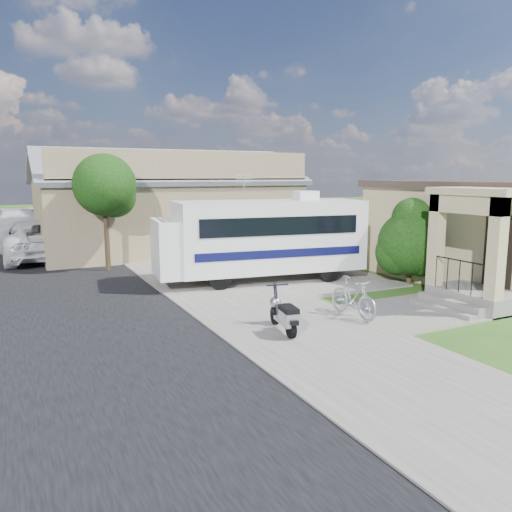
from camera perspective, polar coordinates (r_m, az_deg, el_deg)
name	(u,v)px	position (r m, az deg, el deg)	size (l,w,h in m)	color
ground	(314,315)	(13.65, 6.62, -6.76)	(120.00, 120.00, 0.00)	#234A13
street_slab	(4,274)	(21.30, -26.82, -1.88)	(9.00, 80.00, 0.02)	black
sidewalk_slab	(170,261)	(22.18, -9.84, -0.56)	(4.00, 80.00, 0.06)	#5A5851
driveway_slab	(281,279)	(18.14, 2.85, -2.62)	(7.00, 6.00, 0.05)	#5A5851
walk_slab	(424,310)	(14.74, 18.66, -5.88)	(4.00, 3.00, 0.05)	#5A5851
house	(497,229)	(20.41, 25.82, 2.77)	(9.47, 7.80, 3.54)	tan
warehouse	(165,210)	(26.02, -10.36, 5.20)	(12.50, 8.40, 5.04)	brown
street_tree_a	(107,188)	(20.33, -16.66, 7.44)	(2.44, 2.40, 4.58)	black
street_tree_b	(75,182)	(30.23, -20.00, 8.00)	(2.44, 2.40, 4.73)	black
street_tree_c	(60,184)	(39.19, -21.52, 7.64)	(2.44, 2.40, 4.42)	black
motorhome	(262,236)	(17.60, 0.67, 2.25)	(7.55, 3.23, 3.75)	silver
shrub	(411,240)	(17.97, 17.24, 1.73)	(2.44, 2.33, 2.99)	black
scooter	(284,315)	(11.88, 3.27, -6.75)	(0.66, 1.62, 1.07)	black
bicycle	(353,299)	(13.37, 11.01, -4.89)	(0.49, 1.74, 1.05)	#A8A9B0
pickup_truck	(37,239)	(24.52, -23.75, 1.76)	(2.96, 6.42, 1.78)	silver
van	(18,226)	(31.11, -25.51, 3.10)	(2.56, 6.30, 1.83)	silver
garden_hose	(424,300)	(15.69, 18.66, -4.76)	(0.37, 0.37, 0.16)	#156C16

